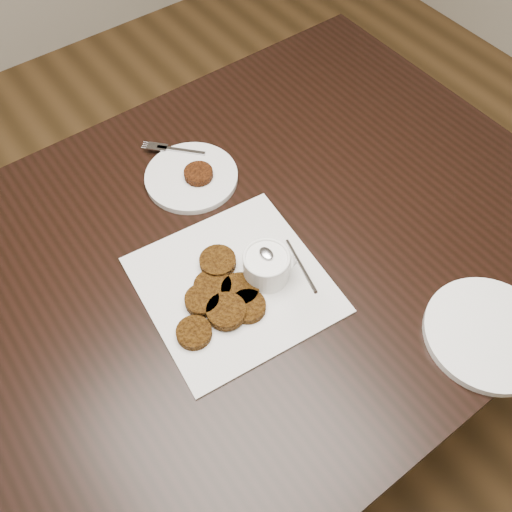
% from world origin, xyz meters
% --- Properties ---
extents(floor, '(4.00, 4.00, 0.00)m').
position_xyz_m(floor, '(0.00, 0.00, 0.00)').
color(floor, brown).
rests_on(floor, ground).
extents(table, '(1.51, 0.97, 0.75)m').
position_xyz_m(table, '(-0.04, 0.08, 0.38)').
color(table, black).
rests_on(table, floor).
extents(napkin, '(0.35, 0.35, 0.00)m').
position_xyz_m(napkin, '(-0.02, 0.03, 0.75)').
color(napkin, silver).
rests_on(napkin, table).
extents(sauce_ramekin, '(0.15, 0.15, 0.12)m').
position_xyz_m(sauce_ramekin, '(0.04, 0.01, 0.81)').
color(sauce_ramekin, white).
rests_on(sauce_ramekin, napkin).
extents(patty_cluster, '(0.26, 0.26, 0.02)m').
position_xyz_m(patty_cluster, '(-0.06, 0.01, 0.77)').
color(patty_cluster, '#663C0D').
rests_on(patty_cluster, napkin).
extents(plate_with_patty, '(0.28, 0.28, 0.03)m').
position_xyz_m(plate_with_patty, '(0.06, 0.30, 0.76)').
color(plate_with_patty, silver).
rests_on(plate_with_patty, table).
extents(plate_empty, '(0.27, 0.27, 0.02)m').
position_xyz_m(plate_empty, '(0.27, -0.32, 0.76)').
color(plate_empty, white).
rests_on(plate_empty, table).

